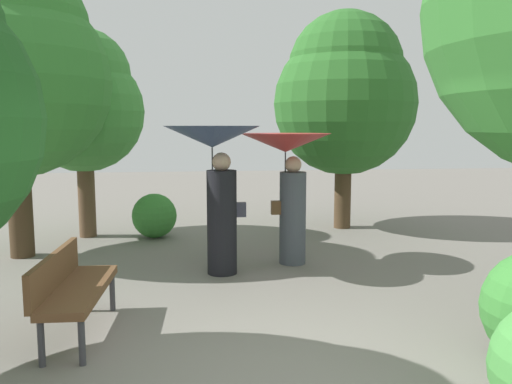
{
  "coord_description": "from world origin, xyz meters",
  "views": [
    {
      "loc": [
        -0.96,
        -3.58,
        2.06
      ],
      "look_at": [
        0.0,
        3.96,
        1.08
      ],
      "focal_mm": 36.08,
      "sensor_mm": 36.0,
      "label": 1
    }
  ],
  "objects_px": {
    "park_bench": "(71,285)",
    "tree_near_left": "(83,101)",
    "tree_mid_left": "(12,65)",
    "person_left": "(216,165)",
    "tree_mid_right": "(345,93)",
    "person_right": "(288,166)"
  },
  "relations": [
    {
      "from": "park_bench",
      "to": "tree_near_left",
      "type": "distance_m",
      "value": 5.19
    },
    {
      "from": "tree_near_left",
      "to": "tree_mid_left",
      "type": "bearing_deg",
      "value": -117.57
    },
    {
      "from": "tree_near_left",
      "to": "tree_mid_left",
      "type": "xyz_separation_m",
      "value": [
        -0.74,
        -1.41,
        0.46
      ]
    },
    {
      "from": "person_left",
      "to": "tree_mid_left",
      "type": "bearing_deg",
      "value": 64.01
    },
    {
      "from": "park_bench",
      "to": "tree_mid_right",
      "type": "height_order",
      "value": "tree_mid_right"
    },
    {
      "from": "person_left",
      "to": "person_right",
      "type": "height_order",
      "value": "person_left"
    },
    {
      "from": "tree_near_left",
      "to": "tree_mid_right",
      "type": "bearing_deg",
      "value": 2.55
    },
    {
      "from": "park_bench",
      "to": "tree_near_left",
      "type": "relative_size",
      "value": 0.4
    },
    {
      "from": "tree_mid_left",
      "to": "tree_near_left",
      "type": "bearing_deg",
      "value": 62.43
    },
    {
      "from": "person_right",
      "to": "park_bench",
      "type": "height_order",
      "value": "person_right"
    },
    {
      "from": "park_bench",
      "to": "tree_near_left",
      "type": "height_order",
      "value": "tree_near_left"
    },
    {
      "from": "person_left",
      "to": "park_bench",
      "type": "relative_size",
      "value": 1.35
    },
    {
      "from": "person_left",
      "to": "tree_near_left",
      "type": "height_order",
      "value": "tree_near_left"
    },
    {
      "from": "person_left",
      "to": "tree_mid_right",
      "type": "distance_m",
      "value": 4.19
    },
    {
      "from": "person_right",
      "to": "tree_mid_right",
      "type": "height_order",
      "value": "tree_mid_right"
    },
    {
      "from": "person_left",
      "to": "person_right",
      "type": "distance_m",
      "value": 1.16
    },
    {
      "from": "person_left",
      "to": "tree_mid_right",
      "type": "xyz_separation_m",
      "value": [
        2.71,
        2.97,
        1.19
      ]
    },
    {
      "from": "tree_mid_left",
      "to": "tree_mid_right",
      "type": "xyz_separation_m",
      "value": [
        5.71,
        1.63,
        -0.26
      ]
    },
    {
      "from": "tree_mid_left",
      "to": "tree_mid_right",
      "type": "height_order",
      "value": "tree_mid_left"
    },
    {
      "from": "person_right",
      "to": "tree_mid_left",
      "type": "xyz_separation_m",
      "value": [
        -4.09,
        0.93,
        1.51
      ]
    },
    {
      "from": "tree_near_left",
      "to": "tree_mid_left",
      "type": "height_order",
      "value": "tree_mid_left"
    },
    {
      "from": "person_left",
      "to": "park_bench",
      "type": "height_order",
      "value": "person_left"
    }
  ]
}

